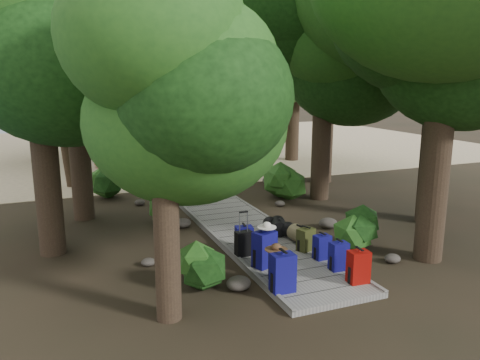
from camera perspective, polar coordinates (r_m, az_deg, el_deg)
name	(u,v)px	position (r m, az deg, el deg)	size (l,w,h in m)	color
ground	(238,227)	(12.87, -0.23, -5.70)	(120.00, 120.00, 0.00)	black
sand_beach	(137,148)	(28.03, -12.40, 3.86)	(40.00, 22.00, 0.02)	tan
boardwalk	(226,215)	(13.74, -1.77, -4.26)	(2.00, 12.00, 0.12)	gray
backpack_left_a	(283,271)	(8.76, 5.24, -10.95)	(0.43, 0.30, 0.80)	navy
backpack_left_b	(279,265)	(9.19, 4.73, -10.31)	(0.35, 0.25, 0.65)	black
backpack_left_c	(264,247)	(9.82, 3.00, -8.18)	(0.45, 0.32, 0.84)	navy
backpack_left_d	(244,237)	(10.80, 0.50, -6.91)	(0.39, 0.28, 0.60)	navy
backpack_right_a	(358,265)	(9.38, 14.24, -10.02)	(0.39, 0.28, 0.70)	#890D01
backpack_right_b	(339,255)	(9.89, 11.94, -8.89)	(0.36, 0.25, 0.65)	navy
backpack_right_c	(322,246)	(10.40, 9.97, -7.91)	(0.35, 0.25, 0.59)	navy
backpack_right_d	(306,238)	(10.84, 8.03, -7.05)	(0.37, 0.27, 0.57)	#3B3C18
duffel_right_khaki	(300,235)	(11.34, 7.35, -6.64)	(0.39, 0.58, 0.39)	brown
duffel_right_black	(279,226)	(11.91, 4.72, -5.64)	(0.39, 0.62, 0.39)	black
suitcase_on_boardwalk	(243,244)	(10.41, 0.43, -7.76)	(0.37, 0.20, 0.57)	black
lone_suitcase_on_sand	(177,165)	(20.04, -7.70, 1.79)	(0.44, 0.25, 0.69)	black
hat_brown	(276,246)	(9.03, 4.44, -8.07)	(0.45, 0.45, 0.13)	#51351E
hat_white	(267,224)	(9.70, 3.29, -5.41)	(0.40, 0.40, 0.13)	silver
kayak	(104,165)	(21.77, -16.27, 1.76)	(0.73, 3.33, 0.33)	#9E250D
sun_lounger	(233,157)	(22.29, -0.86, 2.81)	(0.58, 1.79, 0.58)	silver
tree_right_a	(445,58)	(10.77, 23.73, 13.46)	(5.26, 5.26, 8.76)	black
tree_right_b	(443,40)	(13.83, 23.54, 15.37)	(5.55, 5.55, 9.91)	black
tree_right_c	(324,64)	(15.57, 10.21, 13.74)	(5.11, 5.11, 8.84)	black
tree_right_d	(327,33)	(18.34, 10.51, 17.23)	(6.13, 6.13, 11.23)	black
tree_right_e	(261,79)	(20.48, 2.53, 12.16)	(4.37, 4.37, 7.87)	black
tree_right_f	(294,64)	(23.11, 6.58, 13.85)	(5.20, 5.20, 9.28)	black
tree_left_a	(163,139)	(7.39, -9.34, 4.97)	(3.66, 3.66, 6.10)	black
tree_left_b	(37,70)	(11.14, -23.48, 12.17)	(4.60, 4.60, 8.28)	black
tree_left_c	(74,71)	(13.76, -19.61, 12.43)	(4.80, 4.80, 8.35)	black
tree_back_a	(117,60)	(26.79, -14.81, 13.96)	(5.71, 5.71, 9.89)	black
tree_back_b	(171,63)	(28.60, -8.42, 13.98)	(5.48, 5.48, 9.78)	black
tree_back_c	(215,63)	(29.01, -3.09, 14.00)	(5.40, 5.40, 9.72)	black
tree_back_d	(31,77)	(25.50, -24.17, 11.35)	(4.84, 4.84, 8.06)	black
palm_right_a	(254,79)	(19.57, 1.76, 12.24)	(4.65, 4.65, 7.92)	#154413
palm_right_b	(255,83)	(24.54, 1.80, 11.72)	(3.87, 3.87, 7.48)	#154413
palm_right_c	(194,93)	(25.08, -5.66, 10.49)	(4.05, 4.05, 6.44)	#154413
palm_left_a	(57,94)	(18.16, -21.42, 9.77)	(4.33, 4.33, 6.88)	#154413
rock_left_a	(239,283)	(9.16, -0.16, -12.48)	(0.48, 0.43, 0.27)	#4C473F
rock_left_b	(148,262)	(10.44, -11.11, -9.80)	(0.31, 0.28, 0.17)	#4C473F
rock_left_c	(183,223)	(12.84, -6.99, -5.23)	(0.46, 0.41, 0.25)	#4C473F
rock_left_d	(140,202)	(15.32, -12.13, -2.68)	(0.33, 0.30, 0.18)	#4C473F
rock_right_a	(392,258)	(10.94, 18.09, -9.08)	(0.36, 0.33, 0.20)	#4C473F
rock_right_b	(328,223)	(12.91, 10.69, -5.19)	(0.51, 0.46, 0.28)	#4C473F
rock_right_c	(280,203)	(14.91, 4.90, -2.86)	(0.33, 0.29, 0.18)	#4C473F
rock_right_d	(270,180)	(17.96, 3.63, -0.02)	(0.56, 0.51, 0.31)	#4C473F
shrub_left_a	(204,266)	(9.17, -4.39, -10.45)	(0.96, 0.96, 0.86)	#1F4F17
shrub_left_b	(166,208)	(13.20, -9.04, -3.41)	(0.97, 0.97, 0.87)	#1F4F17
shrub_left_c	(106,182)	(16.30, -16.07, -0.28)	(1.25, 1.25, 1.13)	#1F4F17
shrub_right_a	(356,227)	(11.49, 13.96, -5.63)	(1.13, 1.13, 1.02)	#1F4F17
shrub_right_b	(284,180)	(15.84, 5.36, -0.06)	(1.34, 1.34, 1.20)	#1F4F17
shrub_right_c	(243,172)	(18.48, 0.37, 1.03)	(0.82, 0.82, 0.74)	#1F4F17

